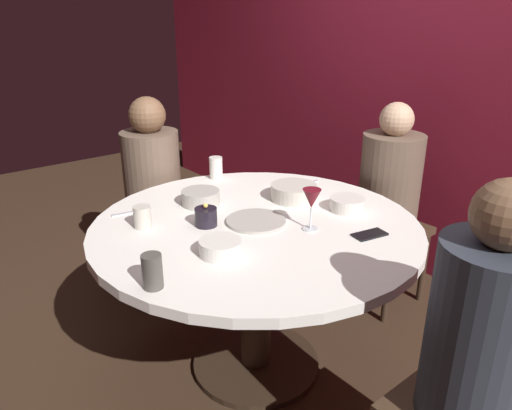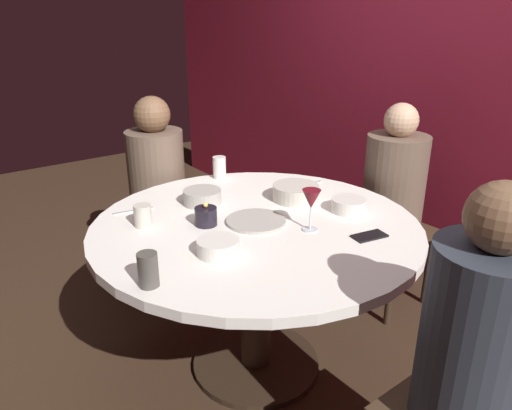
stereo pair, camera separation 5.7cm
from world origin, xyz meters
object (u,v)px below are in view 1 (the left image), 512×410
Objects in this scene: bowl_serving_large at (201,197)px; bowl_small_white at (294,192)px; dining_table at (256,253)px; cup_by_right_diner at (216,168)px; bowl_salad_center at (220,247)px; seated_diner_right at (483,338)px; cell_phone at (370,234)px; dinner_plate at (257,221)px; bowl_sauce_side at (347,204)px; seated_diner_back at (390,184)px; seated_diner_left at (152,176)px; wine_glass at (312,200)px; cup_by_left_diner at (152,271)px; cup_near_candle at (142,217)px; candle_holder at (206,217)px.

bowl_serving_large is 0.81× the size of bowl_small_white.
dining_table is 12.06× the size of cup_by_right_diner.
seated_diner_right is at bearing 18.58° from bowl_salad_center.
bowl_serving_large reaches higher than cell_phone.
bowl_sauce_side is (0.15, 0.40, 0.02)m from dinner_plate.
bowl_sauce_side is (0.15, -0.54, 0.07)m from seated_diner_back.
seated_diner_left reaches higher than bowl_small_white.
seated_diner_back reaches higher than cell_phone.
seated_diner_left is 6.65× the size of wine_glass.
bowl_salad_center is 0.69m from bowl_sauce_side.
bowl_serving_large is 0.67m from bowl_sauce_side.
seated_diner_back is at bearing 97.18° from cup_by_left_diner.
bowl_small_white is (0.23, 0.38, 0.00)m from bowl_serving_large.
cell_phone is at bearing 30.07° from seated_diner_back.
cup_by_left_diner is at bearing -72.28° from dinner_plate.
bowl_sauce_side is (0.25, 0.09, -0.01)m from bowl_small_white.
dinner_plate is 0.63m from cup_by_left_diner.
wine_glass is 1.12× the size of bowl_salad_center.
dining_table is 14.99× the size of cup_near_candle.
bowl_sauce_side is (1.08, 0.41, 0.06)m from seated_diner_left.
bowl_salad_center is at bearing -97.58° from wine_glass.
dinner_plate is at bearing 115.52° from bowl_salad_center.
cup_by_right_diner is (-1.59, 0.21, 0.07)m from seated_diner_right.
bowl_sauce_side is at bearing 69.31° from dining_table.
dining_table is 8.98× the size of bowl_sauce_side.
wine_glass is 1.50× the size of cup_by_left_diner.
seated_diner_back is 1.36m from cup_near_candle.
wine_glass is (1.12, 0.13, 0.16)m from seated_diner_left.
cup_by_left_diner is 1.01× the size of cup_by_right_diner.
cup_by_left_diner reaches higher than bowl_serving_large.
bowl_sauce_side is (-0.04, 0.28, -0.10)m from wine_glass.
dinner_plate is 1.44× the size of bowl_serving_large.
candle_holder is at bearing -38.80° from cup_by_right_diner.
dining_table is 11.90× the size of cup_by_left_diner.
wine_glass is at bearing 32.81° from dining_table.
seated_diner_left reaches higher than bowl_serving_large.
cup_by_right_diner reaches higher than dinner_plate.
cup_near_candle is (-0.40, -0.11, 0.02)m from bowl_salad_center.
cup_near_candle is (-0.41, -0.80, 0.02)m from bowl_sauce_side.
bowl_sauce_side reaches higher than bowl_salad_center.
candle_holder is (-1.10, -0.18, 0.05)m from seated_diner_right.
seated_diner_left is 8.36× the size of cell_phone.
cup_by_right_diner is (-0.60, 0.21, 0.20)m from dining_table.
cell_phone is 0.79× the size of bowl_serving_large.
seated_diner_left is 12.54× the size of cup_near_candle.
bowl_serving_large is 0.52m from bowl_salad_center.
seated_diner_right is 1.14m from bowl_small_white.
dining_table is at bearing -147.19° from wine_glass.
bowl_small_white is at bearing 11.58° from cup_by_right_diner.
seated_diner_back is 6.59× the size of wine_glass.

